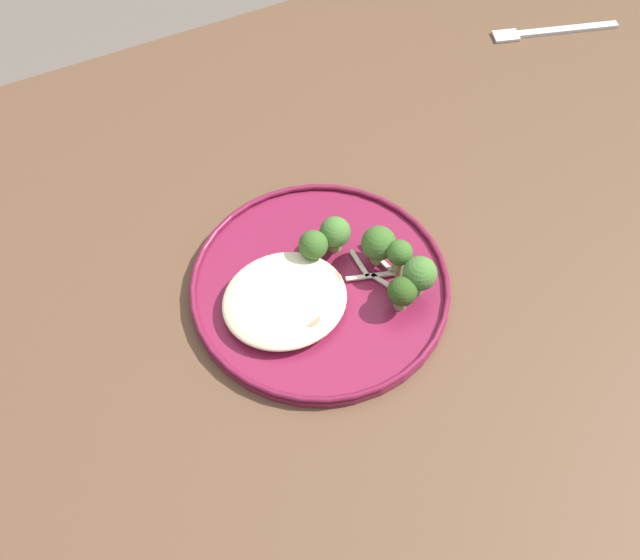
{
  "coord_description": "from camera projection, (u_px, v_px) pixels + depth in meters",
  "views": [
    {
      "loc": [
        -0.24,
        -0.41,
        1.46
      ],
      "look_at": [
        -0.04,
        0.01,
        0.76
      ],
      "focal_mm": 42.79,
      "sensor_mm": 36.0,
      "label": 1
    }
  ],
  "objects": [
    {
      "name": "broccoli_floret_near_rim",
      "position": [
        420.0,
        274.0,
        0.82
      ],
      "size": [
        0.04,
        0.04,
        0.05
      ],
      "color": "#7A994C",
      "rests_on": "dinner_plate"
    },
    {
      "name": "seared_scallop_rear_pale",
      "position": [
        283.0,
        297.0,
        0.83
      ],
      "size": [
        0.02,
        0.02,
        0.02
      ],
      "color": "beige",
      "rests_on": "dinner_plate"
    },
    {
      "name": "broccoli_floret_center_pile",
      "position": [
        399.0,
        255.0,
        0.83
      ],
      "size": [
        0.03,
        0.03,
        0.05
      ],
      "color": "#89A356",
      "rests_on": "dinner_plate"
    },
    {
      "name": "seared_scallop_tiny_bay",
      "position": [
        309.0,
        321.0,
        0.81
      ],
      "size": [
        0.03,
        0.03,
        0.02
      ],
      "color": "#E5C689",
      "rests_on": "dinner_plate"
    },
    {
      "name": "ground",
      "position": [
        339.0,
        495.0,
        1.48
      ],
      "size": [
        6.0,
        6.0,
        0.0
      ],
      "primitive_type": "plane",
      "color": "#665B51"
    },
    {
      "name": "broccoli_floret_beside_noodles",
      "position": [
        313.0,
        246.0,
        0.84
      ],
      "size": [
        0.03,
        0.03,
        0.05
      ],
      "color": "#7A994C",
      "rests_on": "dinner_plate"
    },
    {
      "name": "seared_scallop_front_small",
      "position": [
        329.0,
        280.0,
        0.84
      ],
      "size": [
        0.03,
        0.03,
        0.01
      ],
      "color": "#E5C689",
      "rests_on": "dinner_plate"
    },
    {
      "name": "dinner_plate",
      "position": [
        320.0,
        286.0,
        0.85
      ],
      "size": [
        0.29,
        0.29,
        0.02
      ],
      "color": "maroon",
      "rests_on": "wooden_dining_table"
    },
    {
      "name": "onion_sliver_pale_crescent",
      "position": [
        388.0,
        285.0,
        0.84
      ],
      "size": [
        0.02,
        0.04,
        0.0
      ],
      "primitive_type": "cube",
      "rotation": [
        0.0,
        0.0,
        2.01
      ],
      "color": "silver",
      "rests_on": "dinner_plate"
    },
    {
      "name": "seared_scallop_right_edge",
      "position": [
        319.0,
        308.0,
        0.82
      ],
      "size": [
        0.02,
        0.02,
        0.01
      ],
      "color": "beige",
      "rests_on": "dinner_plate"
    },
    {
      "name": "broccoli_floret_front_edge",
      "position": [
        402.0,
        292.0,
        0.81
      ],
      "size": [
        0.03,
        0.03,
        0.05
      ],
      "color": "#7A994C",
      "rests_on": "dinner_plate"
    },
    {
      "name": "broccoli_floret_split_head",
      "position": [
        331.0,
        234.0,
        0.85
      ],
      "size": [
        0.04,
        0.04,
        0.05
      ],
      "color": "#7A994C",
      "rests_on": "dinner_plate"
    },
    {
      "name": "noodle_bed",
      "position": [
        284.0,
        298.0,
        0.82
      ],
      "size": [
        0.14,
        0.12,
        0.02
      ],
      "color": "beige",
      "rests_on": "dinner_plate"
    },
    {
      "name": "wooden_dining_table",
      "position": [
        351.0,
        320.0,
        0.93
      ],
      "size": [
        1.4,
        1.0,
        0.74
      ],
      "color": "brown",
      "rests_on": "ground"
    },
    {
      "name": "seared_scallop_center_golden",
      "position": [
        275.0,
        332.0,
        0.8
      ],
      "size": [
        0.03,
        0.03,
        0.01
      ],
      "color": "beige",
      "rests_on": "dinner_plate"
    },
    {
      "name": "onion_sliver_long_sliver",
      "position": [
        372.0,
        276.0,
        0.85
      ],
      "size": [
        0.06,
        0.02,
        0.0
      ],
      "primitive_type": "cube",
      "rotation": [
        0.0,
        0.0,
        2.85
      ],
      "color": "silver",
      "rests_on": "dinner_plate"
    },
    {
      "name": "dinner_fork",
      "position": [
        551.0,
        31.0,
        1.11
      ],
      "size": [
        0.18,
        0.07,
        0.0
      ],
      "color": "silver",
      "rests_on": "wooden_dining_table"
    },
    {
      "name": "onion_sliver_short_strip",
      "position": [
        359.0,
        263.0,
        0.86
      ],
      "size": [
        0.01,
        0.04,
        0.0
      ],
      "primitive_type": "cube",
      "rotation": [
        0.0,
        0.0,
        4.73
      ],
      "color": "silver",
      "rests_on": "dinner_plate"
    },
    {
      "name": "broccoli_floret_rear_charred",
      "position": [
        379.0,
        244.0,
        0.84
      ],
      "size": [
        0.04,
        0.04,
        0.05
      ],
      "color": "#89A356",
      "rests_on": "dinner_plate"
    },
    {
      "name": "onion_sliver_curled_piece",
      "position": [
        378.0,
        257.0,
        0.86
      ],
      "size": [
        0.02,
        0.05,
        0.0
      ],
      "primitive_type": "cube",
      "rotation": [
        0.0,
        0.0,
        1.79
      ],
      "color": "silver",
      "rests_on": "dinner_plate"
    }
  ]
}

